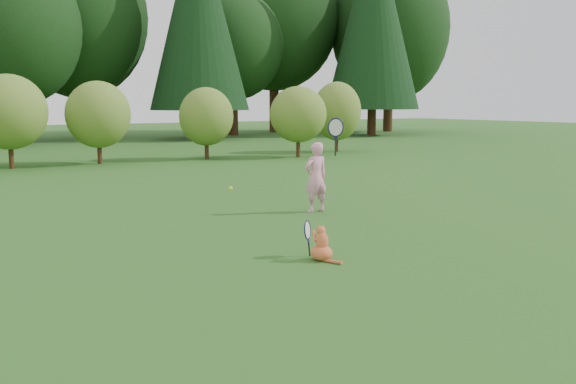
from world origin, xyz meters
TOP-DOWN VIEW (x-y plane):
  - ground at (0.00, 0.00)m, footprint 100.00×100.00m
  - shrub_row at (0.00, 13.00)m, footprint 28.00×3.00m
  - child at (1.95, 2.65)m, footprint 0.67×0.37m
  - cat at (0.03, -0.23)m, footprint 0.33×0.59m
  - tennis_ball at (-0.03, 2.06)m, footprint 0.06×0.06m

SIDE VIEW (x-z plane):
  - ground at x=0.00m, z-range 0.00..0.00m
  - cat at x=0.03m, z-range -0.07..0.52m
  - tennis_ball at x=-0.03m, z-range 0.59..0.65m
  - child at x=1.95m, z-range -0.27..1.55m
  - shrub_row at x=0.00m, z-range 0.00..2.80m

